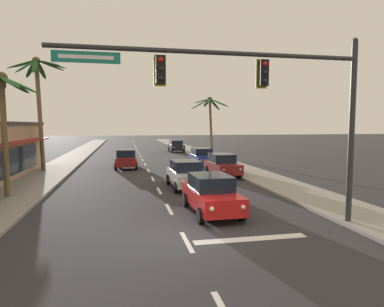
{
  "coord_description": "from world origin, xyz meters",
  "views": [
    {
      "loc": [
        -1.99,
        -11.02,
        3.89
      ],
      "look_at": [
        1.91,
        8.0,
        2.2
      ],
      "focal_mm": 31.14,
      "sensor_mm": 36.0,
      "label": 1
    }
  ],
  "objects": [
    {
      "name": "sedan_parked_mid_kerb",
      "position": [
        5.32,
        35.86,
        0.85
      ],
      "size": [
        2.0,
        4.47,
        1.68
      ],
      "color": "black",
      "rests_on": "ground"
    },
    {
      "name": "palm_left_second",
      "position": [
        -8.02,
        7.64,
        5.01
      ],
      "size": [
        3.83,
        3.9,
        6.55
      ],
      "color": "brown",
      "rests_on": "ground"
    },
    {
      "name": "sidewalk_left",
      "position": [
        -7.8,
        20.0,
        0.07
      ],
      "size": [
        3.2,
        110.0,
        0.14
      ],
      "primitive_type": "cube",
      "color": "gray",
      "rests_on": "ground"
    },
    {
      "name": "traffic_signal_mast",
      "position": [
        3.04,
        0.23,
        5.09
      ],
      "size": [
        11.09,
        0.41,
        7.13
      ],
      "color": "#2D2D33",
      "rests_on": "ground"
    },
    {
      "name": "sedan_lead_at_stop_bar",
      "position": [
        1.74,
        2.94,
        0.85
      ],
      "size": [
        2.03,
        4.48,
        1.68
      ],
      "color": "red",
      "rests_on": "ground"
    },
    {
      "name": "palm_left_third",
      "position": [
        -8.63,
        17.8,
        6.89
      ],
      "size": [
        4.38,
        3.96,
        9.25
      ],
      "color": "brown",
      "rests_on": "ground"
    },
    {
      "name": "palm_right_third",
      "position": [
        8.27,
        27.99,
        5.57
      ],
      "size": [
        4.7,
        4.9,
        7.22
      ],
      "color": "brown",
      "rests_on": "ground"
    },
    {
      "name": "sedan_oncoming_far",
      "position": [
        -1.82,
        19.24,
        0.85
      ],
      "size": [
        2.0,
        4.47,
        1.68
      ],
      "color": "maroon",
      "rests_on": "ground"
    },
    {
      "name": "sidewalk_right",
      "position": [
        7.8,
        20.0,
        0.07
      ],
      "size": [
        3.2,
        110.0,
        0.14
      ],
      "primitive_type": "cube",
      "color": "gray",
      "rests_on": "ground"
    },
    {
      "name": "sedan_parked_nearest_kerb",
      "position": [
        5.2,
        19.43,
        0.85
      ],
      "size": [
        2.01,
        4.48,
        1.68
      ],
      "color": "navy",
      "rests_on": "ground"
    },
    {
      "name": "ground_plane",
      "position": [
        0.0,
        0.0,
        0.0
      ],
      "size": [
        220.0,
        220.0,
        0.0
      ],
      "primitive_type": "plane",
      "color": "#2D2D33"
    },
    {
      "name": "lane_markings",
      "position": [
        0.46,
        20.39,
        0.0
      ],
      "size": [
        4.28,
        89.78,
        0.01
      ],
      "color": "silver",
      "rests_on": "ground"
    },
    {
      "name": "sedan_parked_far_kerb",
      "position": [
        5.31,
        13.11,
        0.85
      ],
      "size": [
        2.03,
        4.48,
        1.68
      ],
      "color": "maroon",
      "rests_on": "ground"
    },
    {
      "name": "sedan_third_in_queue",
      "position": [
        1.71,
        8.94,
        0.85
      ],
      "size": [
        2.02,
        4.48,
        1.68
      ],
      "color": "silver",
      "rests_on": "ground"
    }
  ]
}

